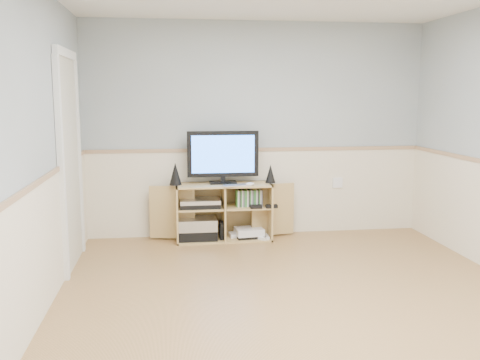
{
  "coord_description": "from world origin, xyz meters",
  "views": [
    {
      "loc": [
        -1.03,
        -3.97,
        1.65
      ],
      "look_at": [
        -0.34,
        1.2,
        0.82
      ],
      "focal_mm": 40.0,
      "sensor_mm": 36.0,
      "label": 1
    }
  ],
  "objects_px": {
    "media_cabinet": "(223,210)",
    "game_consoles": "(248,233)",
    "keyboard": "(237,185)",
    "monitor": "(223,155)"
  },
  "relations": [
    {
      "from": "media_cabinet",
      "to": "game_consoles",
      "type": "relative_size",
      "value": 3.72
    },
    {
      "from": "media_cabinet",
      "to": "monitor",
      "type": "height_order",
      "value": "monitor"
    },
    {
      "from": "keyboard",
      "to": "monitor",
      "type": "bearing_deg",
      "value": 112.24
    },
    {
      "from": "media_cabinet",
      "to": "monitor",
      "type": "distance_m",
      "value": 0.64
    },
    {
      "from": "monitor",
      "to": "game_consoles",
      "type": "bearing_deg",
      "value": -12.19
    },
    {
      "from": "media_cabinet",
      "to": "keyboard",
      "type": "height_order",
      "value": "keyboard"
    },
    {
      "from": "media_cabinet",
      "to": "monitor",
      "type": "relative_size",
      "value": 2.08
    },
    {
      "from": "monitor",
      "to": "game_consoles",
      "type": "xyz_separation_m",
      "value": [
        0.28,
        -0.06,
        -0.9
      ]
    },
    {
      "from": "media_cabinet",
      "to": "keyboard",
      "type": "bearing_deg",
      "value": -54.46
    },
    {
      "from": "media_cabinet",
      "to": "game_consoles",
      "type": "height_order",
      "value": "media_cabinet"
    }
  ]
}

